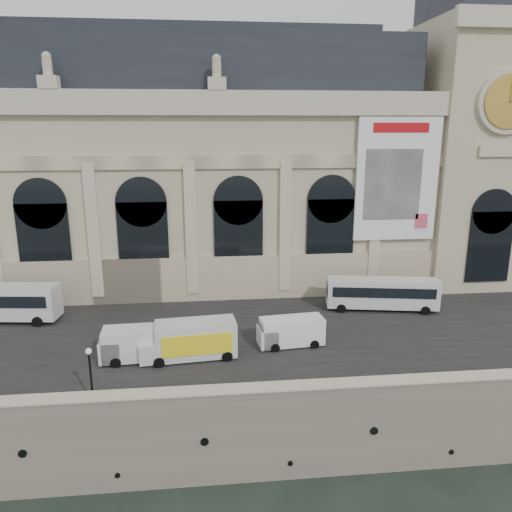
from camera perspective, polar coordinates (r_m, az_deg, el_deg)
The scene contains 11 objects.
ground at distance 38.94m, azimuth -8.98°, elevation -24.73°, with size 260.00×260.00×0.00m, color black.
quay at distance 68.61m, azimuth -7.75°, elevation -3.81°, with size 160.00×70.00×6.00m, color gray.
street at distance 47.89m, azimuth -8.50°, elevation -8.31°, with size 160.00×24.00×0.06m, color #2D2D2D.
parapet at distance 35.64m, azimuth -9.37°, elevation -15.85°, with size 160.00×1.40×1.21m.
museum at distance 61.70m, azimuth -14.02°, elevation 9.72°, with size 69.00×18.70×29.10m.
clock_pavilion at distance 66.09m, azimuth 23.12°, elevation 12.52°, with size 13.00×14.72×36.70m.
bus_right at distance 53.22m, azimuth 14.19°, elevation -4.11°, with size 11.55×4.28×3.34m.
van_b at distance 42.27m, azimuth -13.58°, elevation -9.76°, with size 6.31×2.80×2.77m.
van_c at distance 43.77m, azimuth 3.67°, elevation -8.66°, with size 5.84×2.79×2.52m.
box_truck at distance 41.72m, azimuth -7.51°, elevation -9.53°, with size 8.03×3.39×3.15m.
lamp_right at distance 36.61m, azimuth -18.35°, elevation -12.96°, with size 0.43×0.43×4.19m.
Camera 1 is at (2.34, -30.08, 24.62)m, focal length 35.00 mm.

